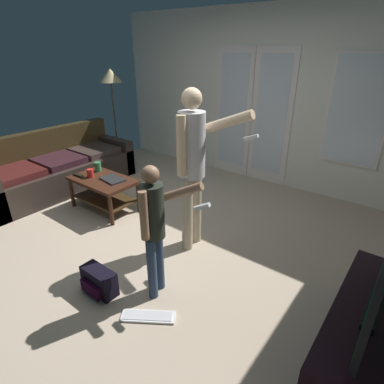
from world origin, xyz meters
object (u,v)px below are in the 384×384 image
object	(u,v)px
tv_stand	(364,337)
backpack	(99,281)
coffee_table	(104,187)
person_child	(154,222)
person_adult	(193,158)
loose_keyboard	(148,316)
leather_couch	(58,170)
floor_lamp	(111,80)
tv_remote_black	(78,175)
laptop_closed	(113,179)
cup_by_laptop	(90,173)
cup_near_edge	(98,167)

from	to	relation	value
tv_stand	backpack	bearing A→B (deg)	-161.46
coffee_table	person_child	xyz separation A→B (m)	(1.66, -0.73, 0.41)
person_adult	loose_keyboard	xyz separation A→B (m)	(0.35, -1.06, -1.00)
leather_couch	person_child	world-z (taller)	person_child
person_adult	floor_lamp	size ratio (longest dim) A/B	1.01
leather_couch	backpack	world-z (taller)	leather_couch
loose_keyboard	tv_remote_black	world-z (taller)	tv_remote_black
laptop_closed	tv_remote_black	size ratio (longest dim) A/B	1.89
tv_stand	person_adult	bearing A→B (deg)	166.22
tv_stand	person_child	size ratio (longest dim) A/B	1.12
loose_keyboard	tv_remote_black	bearing A→B (deg)	157.86
cup_by_laptop	coffee_table	bearing A→B (deg)	19.49
tv_stand	person_adult	size ratio (longest dim) A/B	0.81
cup_by_laptop	tv_remote_black	size ratio (longest dim) A/B	0.65
cup_near_edge	cup_by_laptop	xyz separation A→B (m)	(0.10, -0.20, -0.01)
cup_by_laptop	tv_stand	bearing A→B (deg)	-5.49
loose_keyboard	coffee_table	bearing A→B (deg)	150.81
person_child	laptop_closed	distance (m)	1.74
laptop_closed	cup_near_edge	size ratio (longest dim) A/B	2.52
floor_lamp	tv_remote_black	bearing A→B (deg)	-55.18
coffee_table	loose_keyboard	xyz separation A→B (m)	(1.80, -1.01, -0.31)
coffee_table	cup_near_edge	size ratio (longest dim) A/B	6.95
leather_couch	tv_remote_black	xyz separation A→B (m)	(0.80, -0.15, 0.16)
floor_lamp	laptop_closed	bearing A→B (deg)	-41.47
tv_stand	cup_near_edge	size ratio (longest dim) A/B	10.57
leather_couch	tv_stand	xyz separation A→B (m)	(4.37, -0.40, -0.06)
leather_couch	cup_near_edge	size ratio (longest dim) A/B	17.61
person_adult	tv_remote_black	world-z (taller)	person_adult
tv_stand	loose_keyboard	xyz separation A→B (m)	(-1.44, -0.62, -0.22)
coffee_table	backpack	xyz separation A→B (m)	(1.25, -1.06, -0.20)
laptop_closed	coffee_table	bearing A→B (deg)	-151.18
coffee_table	backpack	size ratio (longest dim) A/B	2.57
coffee_table	person_adult	size ratio (longest dim) A/B	0.53
person_adult	laptop_closed	world-z (taller)	person_adult
floor_lamp	laptop_closed	world-z (taller)	floor_lamp
coffee_table	floor_lamp	distance (m)	2.33
loose_keyboard	leather_couch	bearing A→B (deg)	160.78
tv_stand	backpack	size ratio (longest dim) A/B	3.91
tv_stand	laptop_closed	xyz separation A→B (m)	(-3.11, 0.44, 0.21)
leather_couch	laptop_closed	size ratio (longest dim) A/B	7.00
cup_near_edge	cup_by_laptop	bearing A→B (deg)	-63.22
leather_couch	backpack	xyz separation A→B (m)	(2.38, -1.07, -0.18)
tv_stand	floor_lamp	distance (m)	5.16
person_adult	floor_lamp	xyz separation A→B (m)	(-2.88, 1.38, 0.46)
laptop_closed	tv_remote_black	xyz separation A→B (m)	(-0.47, -0.19, 0.00)
floor_lamp	loose_keyboard	distance (m)	4.30
tv_stand	person_child	world-z (taller)	person_child
backpack	cup_by_laptop	xyz separation A→B (m)	(-1.42, 1.00, 0.38)
coffee_table	laptop_closed	distance (m)	0.20
person_adult	loose_keyboard	distance (m)	1.50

